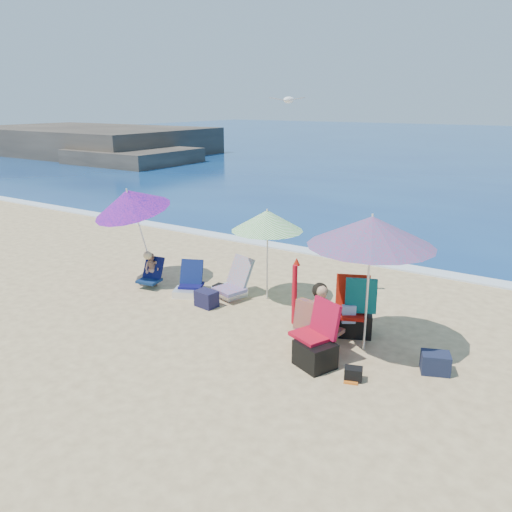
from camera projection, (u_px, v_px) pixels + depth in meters
The scene contains 19 objects.
ground at pixel (239, 334), 8.74m from camera, with size 120.00×120.00×0.00m.
foam at pixel (354, 259), 12.84m from camera, with size 120.00×0.50×0.04m.
headland at pixel (91, 146), 38.58m from camera, with size 20.50×11.50×2.60m.
umbrella_turquoise at pixel (371, 231), 7.66m from camera, with size 1.99×1.99×2.23m.
umbrella_striped at pixel (267, 221), 9.81m from camera, with size 1.81×1.81×1.86m.
umbrella_blue at pixel (130, 201), 10.72m from camera, with size 2.01×2.06×2.23m.
furled_umbrella at pixel (295, 288), 9.00m from camera, with size 0.15×0.20×1.21m.
chair_navy at pixel (189, 286), 10.51m from camera, with size 0.67×0.82×0.67m.
chair_rainbow at pixel (232, 286), 10.41m from camera, with size 0.81×0.91×0.80m.
camp_chair_left at pixel (316, 347), 7.66m from camera, with size 0.82×0.79×0.97m.
camp_chair_right at pixel (355, 314), 8.63m from camera, with size 0.81×0.86×1.06m.
person_center at pixel (319, 316), 8.23m from camera, with size 0.74×0.63×1.04m.
person_left at pixel (152, 270), 10.91m from camera, with size 0.52×0.58×0.81m.
bag_navy_a at pixel (207, 299), 9.89m from camera, with size 0.44×0.35×0.32m.
bag_black_a at pixel (222, 291), 10.43m from camera, with size 0.31×0.23×0.23m.
bag_navy_b at pixel (435, 363), 7.48m from camera, with size 0.49×0.43×0.30m.
bag_black_b at pixel (353, 374), 7.28m from camera, with size 0.30×0.25×0.19m.
orange_item at pixel (351, 382), 7.23m from camera, with size 0.22×0.15×0.03m.
seagull at pixel (289, 100), 9.36m from camera, with size 0.73×0.54×0.12m.
Camera 1 is at (4.56, -6.54, 3.84)m, focal length 35.75 mm.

